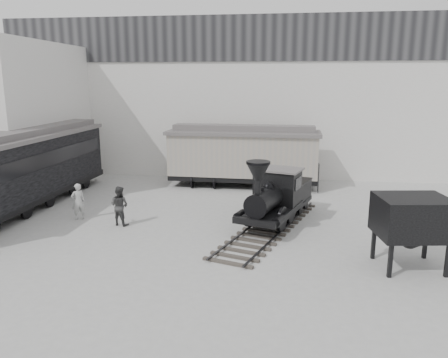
# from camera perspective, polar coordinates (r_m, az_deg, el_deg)

# --- Properties ---
(ground) EXTENTS (90.00, 90.00, 0.00)m
(ground) POSITION_cam_1_polar(r_m,az_deg,el_deg) (17.86, -1.50, -9.40)
(ground) COLOR #9E9E9B
(north_wall) EXTENTS (34.00, 2.51, 11.00)m
(north_wall) POSITION_cam_1_polar(r_m,az_deg,el_deg) (31.46, 2.70, 10.54)
(north_wall) COLOR silver
(north_wall) RESTS_ON ground
(west_pavilion) EXTENTS (7.00, 12.11, 9.00)m
(west_pavilion) POSITION_cam_1_polar(r_m,az_deg,el_deg) (31.45, -25.78, 7.37)
(west_pavilion) COLOR silver
(west_pavilion) RESTS_ON ground
(locomotive) EXTENTS (4.95, 9.62, 3.34)m
(locomotive) POSITION_cam_1_polar(r_m,az_deg,el_deg) (20.84, 6.65, -2.66)
(locomotive) COLOR #37312B
(locomotive) RESTS_ON ground
(boxcar) EXTENTS (9.84, 3.39, 3.99)m
(boxcar) POSITION_cam_1_polar(r_m,az_deg,el_deg) (28.22, 2.52, 3.22)
(boxcar) COLOR black
(boxcar) RESTS_ON ground
(passenger_coach) EXTENTS (3.56, 14.84, 3.95)m
(passenger_coach) POSITION_cam_1_polar(r_m,az_deg,el_deg) (25.44, -24.98, 1.21)
(passenger_coach) COLOR black
(passenger_coach) RESTS_ON ground
(visitor_a) EXTENTS (0.79, 0.76, 1.82)m
(visitor_a) POSITION_cam_1_polar(r_m,az_deg,el_deg) (22.71, -18.50, -2.80)
(visitor_a) COLOR #B2B2B0
(visitor_a) RESTS_ON ground
(visitor_b) EXTENTS (1.07, 0.93, 1.89)m
(visitor_b) POSITION_cam_1_polar(r_m,az_deg,el_deg) (21.28, -13.48, -3.41)
(visitor_b) COLOR #363636
(visitor_b) RESTS_ON ground
(coal_hopper) EXTENTS (2.71, 2.33, 2.67)m
(coal_hopper) POSITION_cam_1_polar(r_m,az_deg,el_deg) (17.19, 23.30, -5.19)
(coal_hopper) COLOR black
(coal_hopper) RESTS_ON ground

